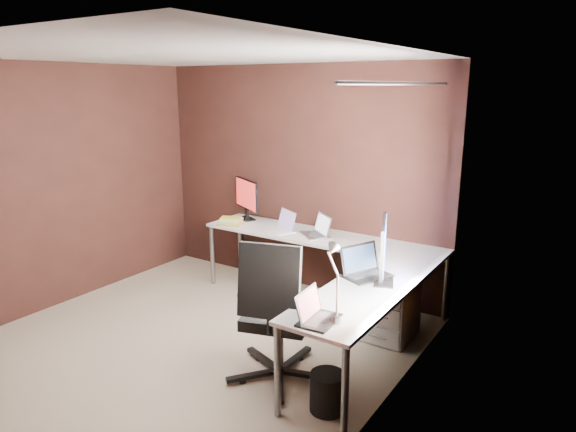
{
  "coord_description": "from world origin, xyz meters",
  "views": [
    {
      "loc": [
        3.04,
        -3.02,
        2.27
      ],
      "look_at": [
        0.44,
        0.95,
        1.06
      ],
      "focal_mm": 32.0,
      "sensor_mm": 36.0,
      "label": 1
    }
  ],
  "objects_px": {
    "laptop_silver": "(318,231)",
    "office_chair": "(278,339)",
    "book_stack": "(231,221)",
    "drawer_pedestal": "(390,306)",
    "wastebasket": "(327,392)",
    "laptop_black_small": "(315,314)",
    "laptop_black_big": "(364,269)",
    "monitor_left": "(247,197)",
    "monitor_right": "(383,248)",
    "laptop_white": "(282,226)",
    "desk_lamp": "(333,272)"
  },
  "relations": [
    {
      "from": "monitor_left",
      "to": "laptop_black_small",
      "type": "height_order",
      "value": "monitor_left"
    },
    {
      "from": "office_chair",
      "to": "laptop_black_small",
      "type": "bearing_deg",
      "value": -44.35
    },
    {
      "from": "book_stack",
      "to": "office_chair",
      "type": "height_order",
      "value": "office_chair"
    },
    {
      "from": "laptop_white",
      "to": "book_stack",
      "type": "xyz_separation_m",
      "value": [
        -0.62,
        -0.12,
        -0.01
      ]
    },
    {
      "from": "book_stack",
      "to": "office_chair",
      "type": "relative_size",
      "value": 0.26
    },
    {
      "from": "drawer_pedestal",
      "to": "wastebasket",
      "type": "xyz_separation_m",
      "value": [
        0.07,
        -1.31,
        -0.16
      ]
    },
    {
      "from": "monitor_left",
      "to": "book_stack",
      "type": "distance_m",
      "value": 0.38
    },
    {
      "from": "laptop_black_small",
      "to": "book_stack",
      "type": "xyz_separation_m",
      "value": [
        -2.04,
        1.59,
        -0.01
      ]
    },
    {
      "from": "wastebasket",
      "to": "office_chair",
      "type": "bearing_deg",
      "value": 164.51
    },
    {
      "from": "drawer_pedestal",
      "to": "wastebasket",
      "type": "bearing_deg",
      "value": -86.95
    },
    {
      "from": "monitor_right",
      "to": "wastebasket",
      "type": "distance_m",
      "value": 1.17
    },
    {
      "from": "monitor_right",
      "to": "laptop_silver",
      "type": "relative_size",
      "value": 1.44
    },
    {
      "from": "laptop_silver",
      "to": "book_stack",
      "type": "relative_size",
      "value": 1.34
    },
    {
      "from": "laptop_silver",
      "to": "laptop_black_big",
      "type": "bearing_deg",
      "value": -3.67
    },
    {
      "from": "monitor_right",
      "to": "laptop_black_big",
      "type": "relative_size",
      "value": 1.3
    },
    {
      "from": "laptop_silver",
      "to": "laptop_black_small",
      "type": "height_order",
      "value": "laptop_silver"
    },
    {
      "from": "book_stack",
      "to": "laptop_black_small",
      "type": "bearing_deg",
      "value": -37.95
    },
    {
      "from": "monitor_right",
      "to": "laptop_black_small",
      "type": "height_order",
      "value": "monitor_right"
    },
    {
      "from": "laptop_silver",
      "to": "office_chair",
      "type": "height_order",
      "value": "office_chair"
    },
    {
      "from": "wastebasket",
      "to": "book_stack",
      "type": "bearing_deg",
      "value": 144.55
    },
    {
      "from": "monitor_left",
      "to": "monitor_right",
      "type": "xyz_separation_m",
      "value": [
        2.14,
        -1.01,
        0.02
      ]
    },
    {
      "from": "book_stack",
      "to": "wastebasket",
      "type": "relative_size",
      "value": 1.06
    },
    {
      "from": "monitor_right",
      "to": "laptop_white",
      "type": "height_order",
      "value": "monitor_right"
    },
    {
      "from": "laptop_white",
      "to": "laptop_silver",
      "type": "relative_size",
      "value": 0.96
    },
    {
      "from": "monitor_left",
      "to": "desk_lamp",
      "type": "height_order",
      "value": "desk_lamp"
    },
    {
      "from": "monitor_left",
      "to": "laptop_white",
      "type": "relative_size",
      "value": 1.26
    },
    {
      "from": "laptop_black_small",
      "to": "office_chair",
      "type": "relative_size",
      "value": 0.28
    },
    {
      "from": "monitor_right",
      "to": "laptop_black_small",
      "type": "distance_m",
      "value": 0.92
    },
    {
      "from": "laptop_black_big",
      "to": "wastebasket",
      "type": "bearing_deg",
      "value": -146.91
    },
    {
      "from": "monitor_right",
      "to": "desk_lamp",
      "type": "bearing_deg",
      "value": 156.08
    },
    {
      "from": "laptop_black_big",
      "to": "laptop_black_small",
      "type": "distance_m",
      "value": 0.96
    },
    {
      "from": "laptop_black_small",
      "to": "monitor_right",
      "type": "bearing_deg",
      "value": -11.09
    },
    {
      "from": "laptop_white",
      "to": "desk_lamp",
      "type": "bearing_deg",
      "value": -18.51
    },
    {
      "from": "monitor_left",
      "to": "laptop_silver",
      "type": "xyz_separation_m",
      "value": [
        1.05,
        -0.14,
        -0.22
      ]
    },
    {
      "from": "drawer_pedestal",
      "to": "laptop_black_small",
      "type": "bearing_deg",
      "value": -89.16
    },
    {
      "from": "book_stack",
      "to": "drawer_pedestal",
      "type": "bearing_deg",
      "value": -4.98
    },
    {
      "from": "monitor_left",
      "to": "laptop_black_small",
      "type": "xyz_separation_m",
      "value": [
        2.04,
        -1.9,
        -0.22
      ]
    },
    {
      "from": "laptop_white",
      "to": "laptop_silver",
      "type": "distance_m",
      "value": 0.42
    },
    {
      "from": "monitor_right",
      "to": "desk_lamp",
      "type": "distance_m",
      "value": 0.77
    },
    {
      "from": "drawer_pedestal",
      "to": "laptop_white",
      "type": "xyz_separation_m",
      "value": [
        -1.4,
        0.3,
        0.48
      ]
    },
    {
      "from": "desk_lamp",
      "to": "drawer_pedestal",
      "type": "bearing_deg",
      "value": 77.19
    },
    {
      "from": "laptop_black_big",
      "to": "book_stack",
      "type": "relative_size",
      "value": 1.49
    },
    {
      "from": "drawer_pedestal",
      "to": "monitor_left",
      "type": "height_order",
      "value": "monitor_left"
    },
    {
      "from": "monitor_left",
      "to": "laptop_black_big",
      "type": "height_order",
      "value": "monitor_left"
    },
    {
      "from": "laptop_black_small",
      "to": "wastebasket",
      "type": "distance_m",
      "value": 0.64
    },
    {
      "from": "drawer_pedestal",
      "to": "book_stack",
      "type": "xyz_separation_m",
      "value": [
        -2.02,
        0.18,
        0.47
      ]
    },
    {
      "from": "drawer_pedestal",
      "to": "laptop_black_big",
      "type": "distance_m",
      "value": 0.67
    },
    {
      "from": "laptop_silver",
      "to": "wastebasket",
      "type": "distance_m",
      "value": 2.06
    },
    {
      "from": "office_chair",
      "to": "wastebasket",
      "type": "distance_m",
      "value": 0.58
    },
    {
      "from": "laptop_black_small",
      "to": "laptop_white",
      "type": "bearing_deg",
      "value": 34.97
    }
  ]
}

